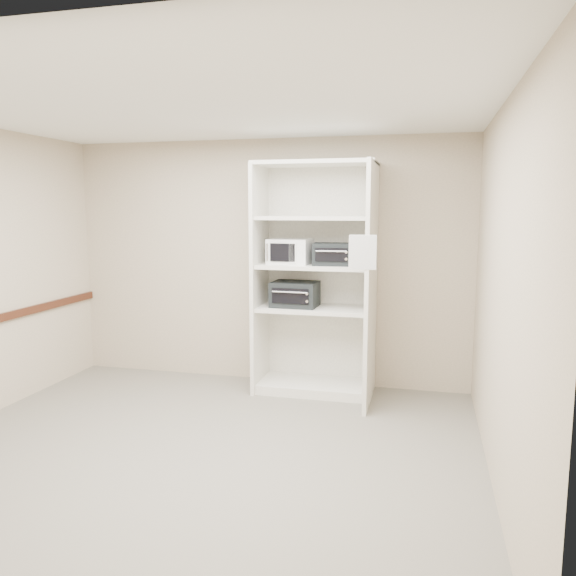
% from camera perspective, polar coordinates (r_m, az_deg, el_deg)
% --- Properties ---
extents(floor, '(4.50, 4.00, 0.01)m').
position_cam_1_polar(floor, '(4.79, -9.10, -15.99)').
color(floor, '#635F54').
rests_on(floor, ground).
extents(ceiling, '(4.50, 4.00, 0.01)m').
position_cam_1_polar(ceiling, '(4.44, -9.91, 17.75)').
color(ceiling, white).
extents(wall_back, '(4.50, 0.02, 2.70)m').
position_cam_1_polar(wall_back, '(6.29, -2.25, 2.64)').
color(wall_back, '#C1AE94').
rests_on(wall_back, ground).
extents(wall_front, '(4.50, 0.02, 2.70)m').
position_cam_1_polar(wall_front, '(2.73, -26.43, -5.36)').
color(wall_front, '#C1AE94').
rests_on(wall_front, ground).
extents(wall_right, '(0.02, 4.00, 2.70)m').
position_cam_1_polar(wall_right, '(4.09, 20.86, -0.83)').
color(wall_right, '#C1AE94').
rests_on(wall_right, ground).
extents(shelving_unit, '(1.24, 0.92, 2.42)m').
position_cam_1_polar(shelving_unit, '(5.87, 3.21, 0.09)').
color(shelving_unit, white).
rests_on(shelving_unit, floor).
extents(microwave, '(0.46, 0.36, 0.26)m').
position_cam_1_polar(microwave, '(5.90, 0.23, 3.74)').
color(microwave, white).
rests_on(microwave, shelving_unit).
extents(toaster_oven_upper, '(0.42, 0.33, 0.23)m').
position_cam_1_polar(toaster_oven_upper, '(5.77, 4.54, 3.45)').
color(toaster_oven_upper, black).
rests_on(toaster_oven_upper, shelving_unit).
extents(toaster_oven_lower, '(0.49, 0.38, 0.26)m').
position_cam_1_polar(toaster_oven_lower, '(5.91, 0.71, -0.62)').
color(toaster_oven_lower, black).
rests_on(toaster_oven_lower, shelving_unit).
extents(paper_sign, '(0.24, 0.03, 0.31)m').
position_cam_1_polar(paper_sign, '(5.13, 7.59, 3.62)').
color(paper_sign, white).
rests_on(paper_sign, shelving_unit).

